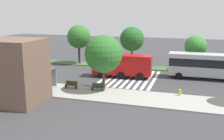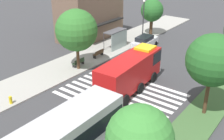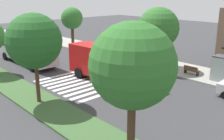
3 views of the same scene
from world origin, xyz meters
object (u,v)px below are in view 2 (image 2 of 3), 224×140
at_px(parked_car_mid, 145,42).
at_px(bench_west_of_shelter, 79,62).
at_px(bus_stop_shelter, 117,36).
at_px(bench_near_shelter, 99,53).
at_px(street_lamp, 143,17).
at_px(median_tree_far_west, 140,139).
at_px(sidewalk_tree_center, 152,11).
at_px(median_tree_west, 213,60).
at_px(sidewalk_tree_west, 76,30).
at_px(fire_hydrant, 11,100).
at_px(fire_truck, 132,70).

xyz_separation_m(parked_car_mid, bench_west_of_shelter, (-10.40, 2.71, -0.30)).
bearing_deg(bus_stop_shelter, bench_near_shelter, -179.91).
relative_size(street_lamp, median_tree_far_west, 1.03).
xyz_separation_m(bench_near_shelter, sidewalk_tree_center, (12.23, -0.51, 3.38)).
height_order(bench_west_of_shelter, median_tree_far_west, median_tree_far_west).
distance_m(parked_car_mid, median_tree_west, 17.28).
relative_size(parked_car_mid, median_tree_west, 0.69).
relative_size(bus_stop_shelter, median_tree_far_west, 0.60).
xyz_separation_m(bus_stop_shelter, sidewalk_tree_west, (-8.19, -0.51, 2.78)).
xyz_separation_m(parked_car_mid, sidewalk_tree_center, (5.45, 2.20, 3.08)).
bearing_deg(sidewalk_tree_center, parked_car_mid, -158.00).
xyz_separation_m(median_tree_far_west, median_tree_west, (10.54, -0.00, 0.82)).
xyz_separation_m(median_tree_west, fire_hydrant, (-9.07, 14.28, -4.46)).
distance_m(sidewalk_tree_west, median_tree_far_west, 18.25).
bearing_deg(fire_hydrant, sidewalk_tree_west, 3.10).
height_order(parked_car_mid, bus_stop_shelter, bus_stop_shelter).
xyz_separation_m(bus_stop_shelter, bench_near_shelter, (-4.00, -0.01, -1.30)).
xyz_separation_m(bench_west_of_shelter, street_lamp, (12.70, -0.91, 3.07)).
distance_m(median_tree_west, fire_hydrant, 17.49).
bearing_deg(street_lamp, sidewalk_tree_west, 178.27).
distance_m(bus_stop_shelter, fire_hydrant, 17.50).
bearing_deg(bench_near_shelter, fire_hydrant, -175.70).
xyz_separation_m(bus_stop_shelter, fire_hydrant, (-17.41, -1.01, -1.40)).
bearing_deg(median_tree_far_west, street_lamp, 30.97).
bearing_deg(bus_stop_shelter, fire_hydrant, -176.66).
relative_size(median_tree_west, fire_hydrant, 9.88).
distance_m(bus_stop_shelter, sidewalk_tree_center, 8.51).
bearing_deg(bench_west_of_shelter, fire_hydrant, -174.12).
distance_m(bus_stop_shelter, bench_west_of_shelter, 7.73).
xyz_separation_m(bench_near_shelter, median_tree_west, (-4.35, -15.29, 4.36)).
xyz_separation_m(bench_near_shelter, sidewalk_tree_west, (-4.19, -0.51, 4.08)).
bearing_deg(parked_car_mid, bench_west_of_shelter, 162.18).
distance_m(bench_west_of_shelter, fire_hydrant, 9.85).
distance_m(fire_truck, median_tree_west, 8.05).
bearing_deg(median_tree_west, sidewalk_tree_center, 41.71).
bearing_deg(street_lamp, bus_stop_shelter, 169.79).
distance_m(fire_truck, sidewalk_tree_center, 18.15).
height_order(sidewalk_tree_west, median_tree_west, median_tree_west).
relative_size(sidewalk_tree_west, median_tree_west, 0.99).
height_order(bench_near_shelter, street_lamp, street_lamp).
height_order(bus_stop_shelter, street_lamp, street_lamp).
bearing_deg(sidewalk_tree_center, bench_near_shelter, 177.62).
bearing_deg(sidewalk_tree_center, sidewalk_tree_west, -180.00).
bearing_deg(bus_stop_shelter, sidewalk_tree_center, -3.58).
height_order(parked_car_mid, sidewalk_tree_center, sidewalk_tree_center).
bearing_deg(fire_hydrant, parked_car_mid, -4.82).
relative_size(sidewalk_tree_center, median_tree_west, 0.81).
height_order(street_lamp, fire_hydrant, street_lamp).
distance_m(sidewalk_tree_center, fire_hydrant, 25.89).
bearing_deg(bench_near_shelter, bench_west_of_shelter, 180.00).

